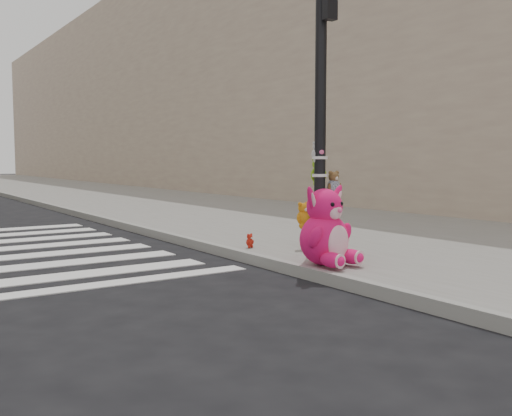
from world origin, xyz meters
TOP-DOWN VIEW (x-y plane):
  - ground at (0.00, 0.00)m, footprint 120.00×120.00m
  - sidewalk_near at (5.00, 10.00)m, footprint 7.00×80.00m
  - curb_edge at (1.55, 10.00)m, footprint 0.12×80.00m
  - bld_near at (10.50, 20.00)m, footprint 5.00×60.00m
  - signal_pole at (2.61, 1.82)m, footprint 0.68×0.50m
  - pink_bunny at (1.80, 0.74)m, footprint 0.70×0.79m
  - red_teddy at (1.80, 2.40)m, footprint 0.16×0.13m

SIDE VIEW (x-z plane):
  - ground at x=0.00m, z-range 0.00..0.00m
  - sidewalk_near at x=5.00m, z-range 0.00..0.14m
  - curb_edge at x=1.55m, z-range -0.01..0.15m
  - red_teddy at x=1.80m, z-range 0.14..0.35m
  - pink_bunny at x=1.80m, z-range 0.05..1.04m
  - signal_pole at x=2.61m, z-range -0.21..3.79m
  - bld_near at x=10.50m, z-range 0.00..10.00m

